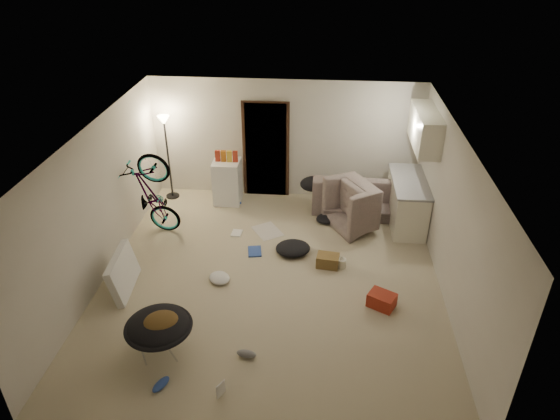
# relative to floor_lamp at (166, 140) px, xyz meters

# --- Properties ---
(floor) EXTENTS (5.50, 6.00, 0.02)m
(floor) POSITION_rel_floor_lamp_xyz_m (2.40, -2.65, -1.32)
(floor) COLOR #B4A98B
(floor) RESTS_ON ground
(ceiling) EXTENTS (5.50, 6.00, 0.02)m
(ceiling) POSITION_rel_floor_lamp_xyz_m (2.40, -2.65, 1.20)
(ceiling) COLOR white
(ceiling) RESTS_ON wall_back
(wall_back) EXTENTS (5.50, 0.02, 2.50)m
(wall_back) POSITION_rel_floor_lamp_xyz_m (2.40, 0.36, -0.06)
(wall_back) COLOR beige
(wall_back) RESTS_ON floor
(wall_front) EXTENTS (5.50, 0.02, 2.50)m
(wall_front) POSITION_rel_floor_lamp_xyz_m (2.40, -5.66, -0.06)
(wall_front) COLOR beige
(wall_front) RESTS_ON floor
(wall_left) EXTENTS (0.02, 6.00, 2.50)m
(wall_left) POSITION_rel_floor_lamp_xyz_m (-0.36, -2.65, -0.06)
(wall_left) COLOR beige
(wall_left) RESTS_ON floor
(wall_right) EXTENTS (0.02, 6.00, 2.50)m
(wall_right) POSITION_rel_floor_lamp_xyz_m (5.16, -2.65, -0.06)
(wall_right) COLOR beige
(wall_right) RESTS_ON floor
(doorway) EXTENTS (0.85, 0.10, 2.04)m
(doorway) POSITION_rel_floor_lamp_xyz_m (2.00, 0.32, -0.29)
(doorway) COLOR black
(doorway) RESTS_ON floor
(door_trim) EXTENTS (0.97, 0.04, 2.10)m
(door_trim) POSITION_rel_floor_lamp_xyz_m (2.00, 0.29, -0.29)
(door_trim) COLOR #382013
(door_trim) RESTS_ON floor
(floor_lamp) EXTENTS (0.28, 0.28, 1.81)m
(floor_lamp) POSITION_rel_floor_lamp_xyz_m (0.00, 0.00, 0.00)
(floor_lamp) COLOR black
(floor_lamp) RESTS_ON floor
(kitchen_counter) EXTENTS (0.60, 1.50, 0.88)m
(kitchen_counter) POSITION_rel_floor_lamp_xyz_m (4.83, -0.65, -0.87)
(kitchen_counter) COLOR silver
(kitchen_counter) RESTS_ON floor
(counter_top) EXTENTS (0.64, 1.54, 0.04)m
(counter_top) POSITION_rel_floor_lamp_xyz_m (4.83, -0.65, -0.41)
(counter_top) COLOR gray
(counter_top) RESTS_ON kitchen_counter
(kitchen_uppers) EXTENTS (0.38, 1.40, 0.65)m
(kitchen_uppers) POSITION_rel_floor_lamp_xyz_m (4.96, -0.65, 0.64)
(kitchen_uppers) COLOR silver
(kitchen_uppers) RESTS_ON wall_right
(sofa) EXTENTS (1.94, 0.81, 0.56)m
(sofa) POSITION_rel_floor_lamp_xyz_m (3.97, -0.20, -1.03)
(sofa) COLOR #333832
(sofa) RESTS_ON floor
(armchair) EXTENTS (1.33, 1.38, 0.69)m
(armchair) POSITION_rel_floor_lamp_xyz_m (4.05, -0.73, -0.96)
(armchair) COLOR #333832
(armchair) RESTS_ON floor
(bicycle) EXTENTS (1.80, 0.91, 1.01)m
(bicycle) POSITION_rel_floor_lamp_xyz_m (0.10, -1.46, -0.85)
(bicycle) COLOR black
(bicycle) RESTS_ON floor
(book_asset) EXTENTS (0.26, 0.25, 0.02)m
(book_asset) POSITION_rel_floor_lamp_xyz_m (1.99, -5.13, -1.30)
(book_asset) COLOR maroon
(book_asset) RESTS_ON floor
(mini_fridge) EXTENTS (0.55, 0.55, 0.92)m
(mini_fridge) POSITION_rel_floor_lamp_xyz_m (1.23, -0.10, -0.85)
(mini_fridge) COLOR white
(mini_fridge) RESTS_ON floor
(snack_box_0) EXTENTS (0.10, 0.08, 0.30)m
(snack_box_0) POSITION_rel_floor_lamp_xyz_m (1.06, -0.10, -0.31)
(snack_box_0) COLOR maroon
(snack_box_0) RESTS_ON mini_fridge
(snack_box_1) EXTENTS (0.11, 0.08, 0.30)m
(snack_box_1) POSITION_rel_floor_lamp_xyz_m (1.18, -0.10, -0.31)
(snack_box_1) COLOR #B96217
(snack_box_1) RESTS_ON mini_fridge
(snack_box_2) EXTENTS (0.11, 0.09, 0.30)m
(snack_box_2) POSITION_rel_floor_lamp_xyz_m (1.30, -0.10, -0.31)
(snack_box_2) COLOR gold
(snack_box_2) RESTS_ON mini_fridge
(snack_box_3) EXTENTS (0.10, 0.08, 0.30)m
(snack_box_3) POSITION_rel_floor_lamp_xyz_m (1.42, -0.10, -0.31)
(snack_box_3) COLOR maroon
(snack_box_3) RESTS_ON mini_fridge
(saucer_chair) EXTENTS (0.91, 0.91, 0.64)m
(saucer_chair) POSITION_rel_floor_lamp_xyz_m (1.08, -4.42, -0.93)
(saucer_chair) COLOR silver
(saucer_chair) RESTS_ON floor
(hoodie) EXTENTS (0.61, 0.58, 0.22)m
(hoodie) POSITION_rel_floor_lamp_xyz_m (1.13, -4.45, -0.73)
(hoodie) COLOR brown
(hoodie) RESTS_ON saucer_chair
(sofa_drape) EXTENTS (0.65, 0.58, 0.28)m
(sofa_drape) POSITION_rel_floor_lamp_xyz_m (3.02, -0.20, -0.77)
(sofa_drape) COLOR black
(sofa_drape) RESTS_ON sofa
(tv_box) EXTENTS (0.32, 0.99, 0.65)m
(tv_box) POSITION_rel_floor_lamp_xyz_m (0.10, -3.13, -0.99)
(tv_box) COLOR silver
(tv_box) RESTS_ON floor
(drink_case_a) EXTENTS (0.41, 0.31, 0.21)m
(drink_case_a) POSITION_rel_floor_lamp_xyz_m (3.33, -2.22, -1.20)
(drink_case_a) COLOR brown
(drink_case_a) RESTS_ON floor
(drink_case_b) EXTENTS (0.48, 0.44, 0.23)m
(drink_case_b) POSITION_rel_floor_lamp_xyz_m (4.16, -3.19, -1.19)
(drink_case_b) COLOR maroon
(drink_case_b) RESTS_ON floor
(juicer) EXTENTS (0.15, 0.15, 0.22)m
(juicer) POSITION_rel_floor_lamp_xyz_m (3.57, -2.23, -1.22)
(juicer) COLOR beige
(juicer) RESTS_ON floor
(newspaper) EXTENTS (0.68, 0.72, 0.01)m
(newspaper) POSITION_rel_floor_lamp_xyz_m (2.18, -1.21, -1.30)
(newspaper) COLOR beige
(newspaper) RESTS_ON floor
(book_blue) EXTENTS (0.28, 0.35, 0.03)m
(book_blue) POSITION_rel_floor_lamp_xyz_m (2.03, -1.93, -1.29)
(book_blue) COLOR #294596
(book_blue) RESTS_ON floor
(book_white) EXTENTS (0.20, 0.25, 0.02)m
(book_white) POSITION_rel_floor_lamp_xyz_m (1.61, -1.35, -1.30)
(book_white) COLOR silver
(book_white) RESTS_ON floor
(shoe_0) EXTENTS (0.24, 0.10, 0.09)m
(shoe_0) POSITION_rel_floor_lamp_xyz_m (1.41, -0.23, -1.26)
(shoe_0) COLOR #294596
(shoe_0) RESTS_ON floor
(shoe_2) EXTENTS (0.23, 0.31, 0.11)m
(shoe_2) POSITION_rel_floor_lamp_xyz_m (1.24, -5.01, -1.25)
(shoe_2) COLOR #294596
(shoe_2) RESTS_ON floor
(shoe_3) EXTENTS (0.29, 0.15, 0.10)m
(shoe_3) POSITION_rel_floor_lamp_xyz_m (2.25, -4.40, -1.26)
(shoe_3) COLOR slate
(shoe_3) RESTS_ON floor
(clothes_lump_a) EXTENTS (0.70, 0.63, 0.20)m
(clothes_lump_a) POSITION_rel_floor_lamp_xyz_m (2.71, -1.89, -1.21)
(clothes_lump_a) COLOR black
(clothes_lump_a) RESTS_ON floor
(clothes_lump_b) EXTENTS (0.56, 0.53, 0.13)m
(clothes_lump_b) POSITION_rel_floor_lamp_xyz_m (3.31, -0.75, -1.24)
(clothes_lump_b) COLOR black
(clothes_lump_b) RESTS_ON floor
(clothes_lump_c) EXTENTS (0.49, 0.49, 0.12)m
(clothes_lump_c) POSITION_rel_floor_lamp_xyz_m (1.56, -2.79, -1.25)
(clothes_lump_c) COLOR silver
(clothes_lump_c) RESTS_ON floor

